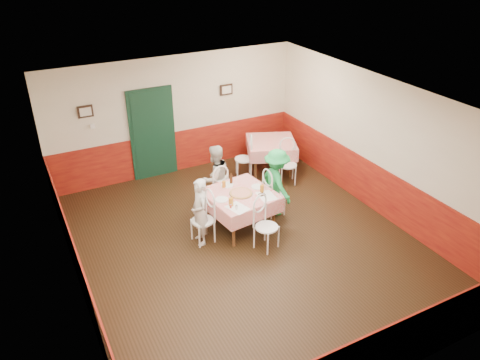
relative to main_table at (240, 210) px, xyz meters
name	(u,v)px	position (x,y,z in m)	size (l,w,h in m)	color
floor	(246,244)	(-0.17, -0.57, -0.38)	(7.00, 7.00, 0.00)	black
ceiling	(247,101)	(-0.17, -0.57, 2.42)	(7.00, 7.00, 0.00)	white
back_wall	(176,116)	(-0.17, 2.93, 1.02)	(6.00, 0.10, 2.80)	beige
front_wall	(388,304)	(-0.17, -4.07, 1.02)	(6.00, 0.10, 2.80)	beige
left_wall	(68,222)	(-3.17, -0.57, 1.02)	(0.10, 7.00, 2.80)	beige
right_wall	(378,146)	(2.83, -0.57, 1.02)	(0.10, 7.00, 2.80)	beige
wainscot_back	(178,151)	(-0.17, 2.91, 0.12)	(6.00, 0.03, 1.00)	maroon
wainscot_front	(376,358)	(-0.17, -4.06, 0.12)	(6.00, 0.03, 1.00)	maroon
wainscot_left	(79,270)	(-3.16, -0.57, 0.12)	(0.03, 7.00, 1.00)	maroon
wainscot_right	(371,185)	(2.81, -0.57, 0.12)	(0.03, 7.00, 1.00)	maroon
door	(153,135)	(-0.77, 2.88, 0.68)	(0.96, 0.06, 2.10)	black
picture_left	(85,112)	(-2.17, 2.88, 1.48)	(0.32, 0.03, 0.26)	black
picture_right	(226,90)	(1.13, 2.88, 1.48)	(0.32, 0.03, 0.26)	black
thermostat	(93,126)	(-2.07, 2.88, 1.12)	(0.10, 0.03, 0.10)	white
main_table	(240,210)	(0.00, 0.00, 0.00)	(1.22, 1.22, 0.77)	red
second_table	(271,156)	(1.82, 1.88, 0.00)	(1.12, 1.12, 0.77)	red
chair_left	(203,221)	(-0.84, -0.11, 0.08)	(0.42, 0.42, 0.90)	white
chair_right	(274,195)	(0.84, 0.11, 0.08)	(0.42, 0.42, 0.90)	white
chair_far	(217,189)	(-0.11, 0.84, 0.08)	(0.42, 0.42, 0.90)	white
chair_near	(267,227)	(0.11, -0.84, 0.08)	(0.42, 0.42, 0.90)	white
chair_second_a	(244,159)	(1.07, 1.88, 0.08)	(0.42, 0.42, 0.90)	white
chair_second_b	(288,165)	(1.82, 1.13, 0.08)	(0.42, 0.42, 0.90)	white
pizza	(241,193)	(0.01, -0.02, 0.40)	(0.43, 0.43, 0.03)	#B74723
plate_left	(222,199)	(-0.42, -0.06, 0.39)	(0.25, 0.25, 0.01)	white
plate_right	(258,187)	(0.42, 0.06, 0.39)	(0.25, 0.25, 0.01)	white
plate_far	(227,185)	(-0.08, 0.40, 0.39)	(0.25, 0.25, 0.01)	white
glass_a	(231,202)	(-0.35, -0.33, 0.46)	(0.08, 0.08, 0.16)	#BF7219
glass_b	(262,189)	(0.40, -0.14, 0.46)	(0.08, 0.08, 0.14)	#BF7219
glass_c	(224,184)	(-0.17, 0.36, 0.45)	(0.07, 0.07, 0.13)	#BF7219
beer_bottle	(231,179)	(0.02, 0.42, 0.49)	(0.06, 0.06, 0.21)	#381C0A
shaker_a	(236,207)	(-0.33, -0.49, 0.43)	(0.04, 0.04, 0.09)	silver
shaker_b	(237,208)	(-0.33, -0.50, 0.43)	(0.04, 0.04, 0.09)	silver
shaker_c	(231,206)	(-0.40, -0.40, 0.43)	(0.04, 0.04, 0.09)	#B23319
menu_left	(238,208)	(-0.28, -0.45, 0.39)	(0.30, 0.40, 0.00)	white
menu_right	(267,196)	(0.40, -0.32, 0.39)	(0.30, 0.40, 0.00)	white
wallet	(262,195)	(0.34, -0.25, 0.40)	(0.11, 0.09, 0.02)	black
diner_left	(200,212)	(-0.89, -0.12, 0.29)	(0.48, 0.32, 1.32)	gray
diner_far	(215,178)	(-0.12, 0.89, 0.33)	(0.69, 0.54, 1.42)	gray
diner_right	(276,182)	(0.89, 0.12, 0.34)	(0.92, 0.53, 1.43)	gray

